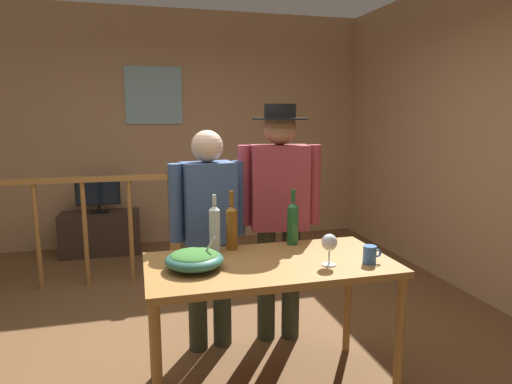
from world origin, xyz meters
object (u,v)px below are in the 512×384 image
serving_table (270,276)px  wine_bottle_clear (215,228)px  person_standing_right (279,202)px  tv_console (101,233)px  wine_bottle_amber (232,226)px  flat_screen_tv (98,193)px  stair_railing (104,218)px  framed_picture (154,95)px  mug_blue (370,255)px  person_standing_left (209,225)px  wine_glass (329,244)px  salad_bowl (194,259)px  wine_bottle_green (293,222)px

serving_table → wine_bottle_clear: wine_bottle_clear is taller
wine_bottle_clear → person_standing_right: 0.63m
tv_console → wine_bottle_amber: wine_bottle_amber is taller
serving_table → wine_bottle_clear: size_ratio=3.96×
flat_screen_tv → person_standing_right: 2.84m
stair_railing → tv_console: size_ratio=2.42×
framed_picture → mug_blue: bearing=-74.3°
tv_console → wine_bottle_clear: size_ratio=2.56×
tv_console → wine_bottle_clear: 3.05m
person_standing_left → framed_picture: bearing=-94.6°
wine_bottle_clear → mug_blue: size_ratio=3.19×
framed_picture → wine_bottle_clear: 3.25m
wine_glass → person_standing_right: person_standing_right is taller
framed_picture → wine_glass: (0.77, -3.53, -0.92)m
stair_railing → wine_bottle_clear: size_ratio=6.21×
framed_picture → serving_table: framed_picture is taller
salad_bowl → wine_glass: wine_glass is taller
framed_picture → wine_bottle_amber: size_ratio=1.89×
framed_picture → salad_bowl: size_ratio=2.18×
flat_screen_tv → person_standing_left: person_standing_left is taller
wine_bottle_amber → wine_bottle_clear: wine_bottle_amber is taller
salad_bowl → serving_table: bearing=1.1°
tv_console → serving_table: serving_table is taller
wine_glass → person_standing_left: bearing=125.8°
stair_railing → person_standing_right: person_standing_right is taller
wine_glass → wine_bottle_clear: wine_bottle_clear is taller
wine_bottle_amber → wine_bottle_green: (0.40, 0.00, -0.00)m
wine_bottle_amber → person_standing_left: 0.35m
serving_table → stair_railing: bearing=116.6°
serving_table → salad_bowl: size_ratio=4.41×
salad_bowl → wine_bottle_amber: size_ratio=0.86×
salad_bowl → person_standing_right: person_standing_right is taller
flat_screen_tv → wine_bottle_green: wine_bottle_green is taller
wine_bottle_amber → mug_blue: 0.84m
serving_table → salad_bowl: (-0.43, -0.01, 0.14)m
framed_picture → salad_bowl: bearing=-89.3°
salad_bowl → wine_bottle_green: bearing=24.2°
framed_picture → flat_screen_tv: framed_picture is taller
salad_bowl → wine_glass: (0.72, -0.13, 0.07)m
framed_picture → person_standing_left: bearing=-85.5°
wine_bottle_green → person_standing_left: bearing=146.4°
serving_table → wine_glass: wine_glass is taller
flat_screen_tv → salad_bowl: (0.73, -3.08, 0.14)m
framed_picture → wine_bottle_green: framed_picture is taller
framed_picture → wine_glass: 3.73m
wine_glass → person_standing_right: (-0.04, 0.76, 0.09)m
tv_console → mug_blue: bearing=-62.7°
salad_bowl → stair_railing: bearing=106.3°
framed_picture → wine_glass: size_ratio=3.87×
wine_bottle_amber → wine_bottle_clear: size_ratio=1.04×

